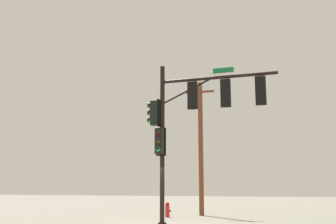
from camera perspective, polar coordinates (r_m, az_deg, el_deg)
signal_pole_assembly at (r=17.74m, az=3.29°, el=-0.33°), size 5.72×1.15×7.03m
utility_pole at (r=25.46m, az=4.56°, el=-4.61°), size 1.80×0.29×8.18m
fire_hydrant at (r=23.87m, az=-0.08°, el=-13.39°), size 0.33×0.24×0.83m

